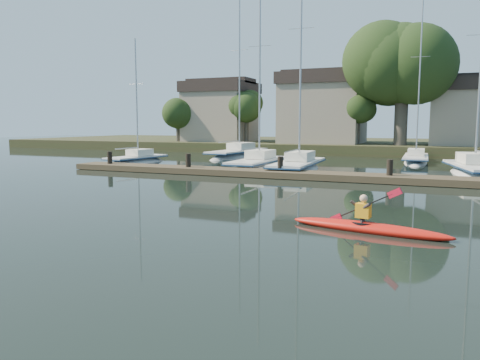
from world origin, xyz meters
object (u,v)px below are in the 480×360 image
at_px(dock, 332,176).
at_px(sailboat_6, 416,164).
at_px(sailboat_1, 258,171).
at_px(kayak, 367,225).
at_px(sailboat_3, 475,179).
at_px(sailboat_5, 238,160).
at_px(sailboat_2, 298,174).
at_px(sailboat_0, 137,165).

distance_m(dock, sailboat_6, 14.30).
relative_size(dock, sailboat_1, 2.39).
bearing_deg(kayak, sailboat_1, 130.20).
bearing_deg(sailboat_6, sailboat_3, -68.02).
distance_m(sailboat_1, sailboat_5, 10.34).
distance_m(dock, sailboat_2, 4.83).
xyz_separation_m(kayak, sailboat_6, (0.25, 25.72, -0.34)).
distance_m(sailboat_2, sailboat_5, 12.73).
xyz_separation_m(kayak, sailboat_1, (-9.54, 16.42, -0.37)).
relative_size(sailboat_1, sailboat_6, 1.01).
bearing_deg(sailboat_1, sailboat_2, -13.45).
height_order(kayak, dock, kayak).
height_order(kayak, sailboat_6, sailboat_6).
bearing_deg(sailboat_0, sailboat_5, 67.08).
xyz_separation_m(sailboat_0, sailboat_2, (13.17, -0.93, -0.02)).
bearing_deg(sailboat_1, sailboat_6, 43.78).
bearing_deg(sailboat_1, sailboat_5, 120.96).
bearing_deg(sailboat_2, sailboat_1, 164.17).
relative_size(sailboat_2, sailboat_6, 1.11).
bearing_deg(dock, sailboat_5, 130.24).
height_order(kayak, sailboat_0, sailboat_0).
bearing_deg(sailboat_0, sailboat_6, 30.75).
height_order(sailboat_1, sailboat_6, sailboat_1).
distance_m(sailboat_0, sailboat_6, 21.89).
relative_size(sailboat_3, sailboat_5, 0.87).
height_order(sailboat_3, sailboat_5, sailboat_5).
relative_size(dock, sailboat_0, 3.21).
relative_size(dock, sailboat_2, 2.19).
relative_size(kayak, sailboat_2, 0.30).
xyz_separation_m(sailboat_2, sailboat_6, (6.74, 10.04, 0.03)).
height_order(dock, sailboat_5, sailboat_5).
bearing_deg(kayak, sailboat_2, 122.53).
relative_size(sailboat_1, sailboat_5, 0.87).
bearing_deg(dock, sailboat_6, 74.86).
bearing_deg(dock, kayak, -73.71).
relative_size(sailboat_0, sailboat_1, 0.74).
distance_m(sailboat_5, sailboat_6, 15.07).
relative_size(sailboat_0, sailboat_3, 0.75).
relative_size(sailboat_1, sailboat_2, 0.92).
distance_m(sailboat_1, sailboat_6, 13.50).
height_order(sailboat_3, sailboat_6, sailboat_6).
distance_m(sailboat_0, sailboat_1, 10.12).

